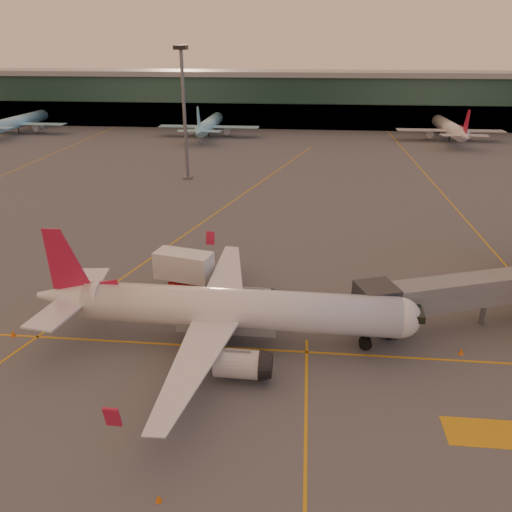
# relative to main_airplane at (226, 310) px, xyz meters

# --- Properties ---
(ground) EXTENTS (600.00, 600.00, 0.00)m
(ground) POSITION_rel_main_airplane_xyz_m (2.51, -5.89, -3.49)
(ground) COLOR #4C4F54
(ground) RESTS_ON ground
(taxi_markings) EXTENTS (100.12, 173.00, 0.01)m
(taxi_markings) POSITION_rel_main_airplane_xyz_m (-4.81, 38.60, -3.48)
(taxi_markings) COLOR orange
(taxi_markings) RESTS_ON ground
(terminal) EXTENTS (400.00, 20.00, 17.60)m
(terminal) POSITION_rel_main_airplane_xyz_m (2.51, 135.91, 5.27)
(terminal) COLOR #19382D
(terminal) RESTS_ON ground
(mast_west_near) EXTENTS (2.40, 2.40, 25.60)m
(mast_west_near) POSITION_rel_main_airplane_xyz_m (-17.49, 60.11, 11.37)
(mast_west_near) COLOR slate
(mast_west_near) RESTS_ON ground
(distant_aircraft_row) EXTENTS (290.00, 34.00, 13.00)m
(distant_aircraft_row) POSITION_rel_main_airplane_xyz_m (-18.49, 112.11, -3.49)
(distant_aircraft_row) COLOR #98E4FF
(distant_aircraft_row) RESTS_ON ground
(main_airplane) EXTENTS (35.49, 31.89, 10.73)m
(main_airplane) POSITION_rel_main_airplane_xyz_m (0.00, 0.00, 0.00)
(main_airplane) COLOR white
(main_airplane) RESTS_ON ground
(jet_bridge) EXTENTS (27.18, 12.21, 5.48)m
(jet_bridge) POSITION_rel_main_airplane_xyz_m (26.14, 6.44, 0.26)
(jet_bridge) COLOR slate
(jet_bridge) RESTS_ON ground
(catering_truck) EXTENTS (6.73, 4.11, 4.87)m
(catering_truck) POSITION_rel_main_airplane_xyz_m (-6.14, 9.61, -0.72)
(catering_truck) COLOR #A11718
(catering_truck) RESTS_ON ground
(cone_nose) EXTENTS (0.46, 0.46, 0.59)m
(cone_nose) POSITION_rel_main_airplane_xyz_m (21.41, 0.21, -3.20)
(cone_nose) COLOR orange
(cone_nose) RESTS_ON ground
(cone_tail) EXTENTS (0.48, 0.48, 0.61)m
(cone_tail) POSITION_rel_main_airplane_xyz_m (-20.60, -0.98, -3.19)
(cone_tail) COLOR orange
(cone_tail) RESTS_ON ground
(cone_wing_right) EXTENTS (0.39, 0.39, 0.49)m
(cone_wing_right) POSITION_rel_main_airplane_xyz_m (-1.42, -17.95, -3.25)
(cone_wing_right) COLOR orange
(cone_wing_right) RESTS_ON ground
(cone_wing_left) EXTENTS (0.39, 0.39, 0.49)m
(cone_wing_left) POSITION_rel_main_airplane_xyz_m (-1.25, 16.85, -3.25)
(cone_wing_left) COLOR orange
(cone_wing_left) RESTS_ON ground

